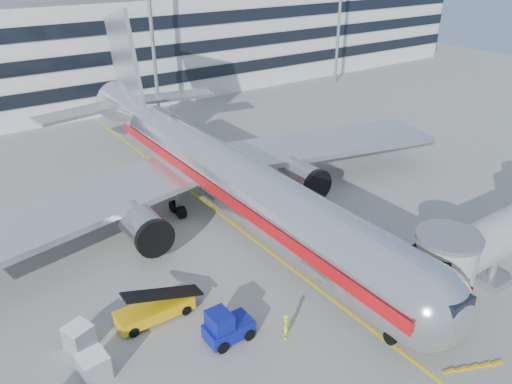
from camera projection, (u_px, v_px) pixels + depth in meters
ground at (305, 279)px, 36.36m from camera, size 180.00×180.00×0.00m
lead_in_line at (232, 223)px, 43.70m from camera, size 0.25×70.00×0.01m
main_jet at (220, 172)px, 43.09m from camera, size 50.95×48.70×16.06m
terminal at (61, 48)px, 75.47m from camera, size 150.00×24.25×15.60m
light_mast_centre at (149, 5)px, 64.71m from camera, size 2.40×1.20×25.45m
belt_loader at (155, 309)px, 32.23m from camera, size 5.26×1.92×2.52m
baggage_tug at (226, 327)px, 30.35m from camera, size 2.97×1.91×2.22m
cargo_container_right at (79, 337)px, 29.89m from camera, size 1.86×1.86×1.53m
cargo_container_front at (94, 367)px, 27.71m from camera, size 1.63×1.63×1.60m
ramp_worker at (286, 326)px, 30.56m from camera, size 0.74×0.75×1.75m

